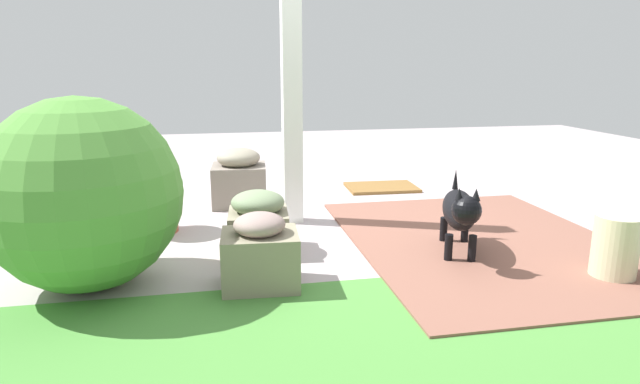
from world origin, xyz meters
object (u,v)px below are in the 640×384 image
porch_pillar (292,94)px  stone_planter_far (260,253)px  round_shrub (83,195)px  stone_planter_mid (258,222)px  terracotta_pot_broad (154,196)px  terracotta_pot_spiky (98,180)px  ceramic_urn (615,247)px  stone_planter_nearest (239,178)px  doormat (382,187)px  dog (460,211)px

porch_pillar → stone_planter_far: porch_pillar is taller
round_shrub → porch_pillar: bearing=-140.8°
stone_planter_mid → stone_planter_far: (0.04, 0.58, -0.01)m
stone_planter_far → terracotta_pot_broad: bearing=-59.7°
terracotta_pot_spiky → ceramic_urn: bearing=148.4°
stone_planter_nearest → doormat: size_ratio=0.74×
round_shrub → terracotta_pot_broad: (-0.26, -0.98, -0.26)m
dog → ceramic_urn: 0.91m
stone_planter_mid → dog: 1.32m
round_shrub → stone_planter_far: bearing=169.1°
ceramic_urn → terracotta_pot_broad: bearing=-28.1°
stone_planter_mid → stone_planter_far: bearing=86.2°
porch_pillar → dog: (-0.94, 1.00, -0.70)m
porch_pillar → doormat: (-1.04, -0.95, -0.99)m
dog → doormat: 1.97m
stone_planter_far → doormat: 2.61m
dog → doormat: dog is taller
stone_planter_far → terracotta_pot_spiky: bearing=-55.3°
round_shrub → terracotta_pot_broad: bearing=-104.8°
terracotta_pot_broad → ceramic_urn: (-2.72, 1.45, -0.09)m
terracotta_pot_spiky → dog: bearing=149.8°
stone_planter_mid → stone_planter_far: size_ratio=0.94×
stone_planter_mid → ceramic_urn: (-2.00, 0.86, -0.01)m
stone_planter_mid → terracotta_pot_broad: (0.72, -0.58, 0.08)m
terracotta_pot_broad → doormat: size_ratio=0.71×
stone_planter_nearest → doormat: 1.49m
terracotta_pot_broad → doormat: (-2.08, -1.03, -0.26)m
stone_planter_far → dog: 1.34m
stone_planter_nearest → terracotta_pot_spiky: 1.16m
dog → stone_planter_nearest: bearing=-50.0°
porch_pillar → stone_planter_nearest: 1.04m
terracotta_pot_broad → stone_planter_mid: bearing=140.9°
stone_planter_mid → terracotta_pot_spiky: bearing=-42.5°
stone_planter_nearest → dog: (-1.34, 1.59, 0.06)m
round_shrub → ceramic_urn: bearing=171.1°
stone_planter_nearest → stone_planter_far: 1.84m
stone_planter_far → dog: size_ratio=0.59×
terracotta_pot_spiky → ceramic_urn: (-3.20, 1.97, -0.11)m
stone_planter_mid → ceramic_urn: stone_planter_mid is taller
stone_planter_nearest → terracotta_pot_spiky: size_ratio=0.80×
stone_planter_nearest → terracotta_pot_spiky: (1.14, 0.15, 0.06)m
terracotta_pot_broad → ceramic_urn: terracotta_pot_broad is taller
stone_planter_nearest → stone_planter_far: bearing=90.8°
terracotta_pot_spiky → doormat: bearing=-168.9°
stone_planter_nearest → stone_planter_mid: bearing=92.9°
stone_planter_nearest → ceramic_urn: 2.96m
round_shrub → terracotta_pot_spiky: round_shrub is taller
porch_pillar → stone_planter_mid: size_ratio=4.79×
stone_planter_nearest → stone_planter_mid: 1.26m
stone_planter_mid → terracotta_pot_broad: bearing=-39.1°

